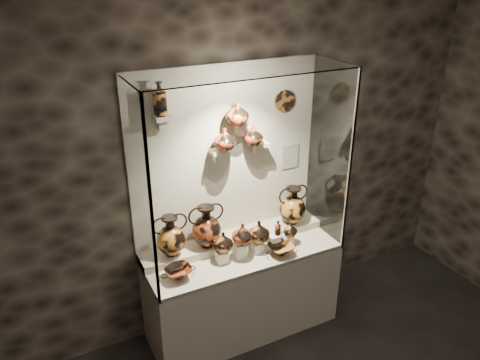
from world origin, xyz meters
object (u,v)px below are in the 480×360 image
object	(u,v)px
amphora_right	(293,205)
jug_c	(259,232)
amphora_left	(171,236)
lekythos_tall	(159,97)
jug_e	(290,229)
kylix_left	(178,272)
lekythos_small	(278,227)
ovoid_vase_b	(237,113)
jug_b	(242,234)
ovoid_vase_a	(225,139)
jug_a	(223,242)
amphora_mid	(206,226)
kylix_right	(281,249)
ovoid_vase_c	(253,135)

from	to	relation	value
amphora_right	jug_c	bearing A→B (deg)	-161.95
amphora_left	lekythos_tall	world-z (taller)	lekythos_tall
jug_e	kylix_left	world-z (taller)	jug_e
lekythos_small	ovoid_vase_b	bearing A→B (deg)	129.77
jug_c	lekythos_tall	distance (m)	1.41
kylix_left	ovoid_vase_b	xyz separation A→B (m)	(0.67, 0.29, 1.13)
amphora_right	ovoid_vase_b	bearing A→B (deg)	171.15
jug_b	lekythos_small	distance (m)	0.35
lekythos_tall	jug_e	bearing A→B (deg)	-22.14
lekythos_small	ovoid_vase_a	world-z (taller)	ovoid_vase_a
jug_b	jug_a	bearing A→B (deg)	-167.96
amphora_mid	jug_c	world-z (taller)	amphora_mid
ovoid_vase_b	lekythos_small	bearing A→B (deg)	-54.18
jug_a	jug_b	xyz separation A→B (m)	(0.17, -0.02, 0.04)
amphora_right	kylix_left	xyz separation A→B (m)	(-1.21, -0.24, -0.20)
lekythos_small	jug_b	bearing A→B (deg)	173.88
lekythos_small	jug_e	bearing A→B (deg)	-13.62
jug_a	jug_e	size ratio (longest dim) A/B	1.31
amphora_right	kylix_right	world-z (taller)	amphora_right
ovoid_vase_a	kylix_right	bearing A→B (deg)	-49.13
lekythos_small	ovoid_vase_b	distance (m)	1.06
jug_b	amphora_left	bearing A→B (deg)	179.59
amphora_left	jug_b	size ratio (longest dim) A/B	1.87
kylix_left	jug_a	bearing A→B (deg)	14.96
amphora_left	amphora_mid	distance (m)	0.31
jug_a	kylix_right	xyz separation A→B (m)	(0.48, -0.14, -0.13)
lekythos_tall	amphora_right	bearing A→B (deg)	-10.01
jug_a	ovoid_vase_c	world-z (taller)	ovoid_vase_c
lekythos_tall	ovoid_vase_a	size ratio (longest dim) A/B	1.52
jug_a	jug_c	size ratio (longest dim) A/B	0.86
amphora_left	lekythos_tall	bearing A→B (deg)	58.05
amphora_left	lekythos_tall	size ratio (longest dim) A/B	1.26
ovoid_vase_a	ovoid_vase_c	world-z (taller)	ovoid_vase_a
amphora_mid	jug_c	bearing A→B (deg)	-31.23
ovoid_vase_c	jug_b	bearing A→B (deg)	-110.19
kylix_left	kylix_right	distance (m)	0.90
amphora_right	jug_c	size ratio (longest dim) A/B	1.84
lekythos_small	kylix_right	distance (m)	0.19
kylix_right	ovoid_vase_a	size ratio (longest dim) A/B	1.47
amphora_mid	kylix_right	distance (m)	0.67
lekythos_tall	ovoid_vase_c	distance (m)	0.87
jug_c	ovoid_vase_c	bearing A→B (deg)	74.09
lekythos_small	ovoid_vase_b	xyz separation A→B (m)	(-0.27, 0.25, 0.99)
amphora_mid	jug_e	bearing A→B (deg)	-24.24
jug_a	kylix_left	world-z (taller)	jug_a
jug_c	amphora_mid	bearing A→B (deg)	156.57
amphora_mid	kylix_right	size ratio (longest dim) A/B	1.38
amphora_right	jug_e	bearing A→B (deg)	-129.53
jug_c	ovoid_vase_b	xyz separation A→B (m)	(-0.09, 0.23, 1.00)
kylix_left	lekythos_tall	world-z (taller)	lekythos_tall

